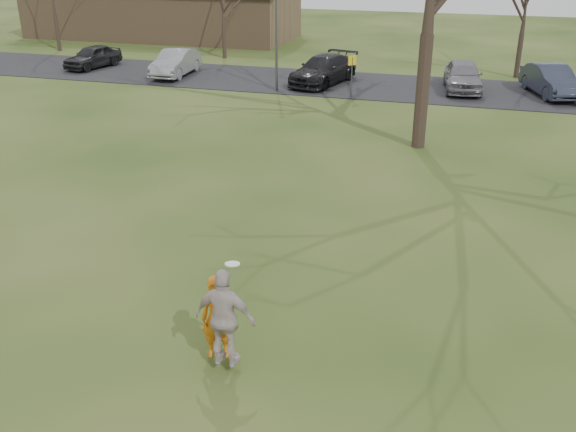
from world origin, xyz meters
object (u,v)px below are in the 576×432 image
object	(u,v)px
car_4	(463,76)
lamp_post	(276,11)
car_3	(323,70)
building	(162,11)
player_defender	(217,317)
car_5	(551,80)
catching_play	(225,318)
car_0	(93,57)
car_1	(176,63)

from	to	relation	value
car_4	lamp_post	distance (m)	10.07
car_3	building	bearing A→B (deg)	154.51
building	player_defender	bearing A→B (deg)	-62.41
player_defender	car_4	distance (m)	24.97
car_5	lamp_post	world-z (taller)	lamp_post
car_3	car_5	bearing A→B (deg)	16.96
car_3	catching_play	xyz separation A→B (m)	(4.04, -24.72, 0.38)
car_5	building	xyz separation A→B (m)	(-27.45, 12.75, 1.15)
building	car_0	bearing A→B (deg)	-82.65
car_1	catching_play	bearing A→B (deg)	-65.45
car_0	car_1	xyz separation A→B (m)	(5.76, -0.68, 0.06)
building	car_4	bearing A→B (deg)	-29.02
car_0	car_1	world-z (taller)	car_1
car_3	car_4	bearing A→B (deg)	17.58
car_1	lamp_post	bearing A→B (deg)	-19.16
car_4	car_0	bearing A→B (deg)	173.64
car_4	car_1	bearing A→B (deg)	176.11
car_0	car_3	xyz separation A→B (m)	(14.28, -0.41, 0.08)
player_defender	catching_play	size ratio (longest dim) A/B	0.81
player_defender	building	bearing A→B (deg)	97.37
car_5	catching_play	bearing A→B (deg)	-125.22
player_defender	car_1	bearing A→B (deg)	96.73
car_0	car_5	xyz separation A→B (m)	(25.79, 0.12, 0.08)
car_5	lamp_post	bearing A→B (deg)	172.83
player_defender	car_4	bearing A→B (deg)	61.60
building	lamp_post	xyz separation A→B (m)	(14.00, -15.50, 2.04)
player_defender	car_3	size ratio (longest dim) A/B	0.34
player_defender	car_1	xyz separation A→B (m)	(-12.22, 24.03, -0.09)
car_1	building	xyz separation A→B (m)	(-7.42, 13.55, 1.17)
car_5	building	size ratio (longest dim) A/B	0.22
car_1	car_5	size ratio (longest dim) A/B	0.97
player_defender	building	world-z (taller)	building
car_5	catching_play	size ratio (longest dim) A/B	2.12
car_5	catching_play	distance (m)	26.34
player_defender	lamp_post	distance (m)	23.00
building	lamp_post	distance (m)	20.99
car_0	player_defender	bearing A→B (deg)	-42.01
car_5	car_4	bearing A→B (deg)	162.86
car_1	car_3	bearing A→B (deg)	-0.84
car_0	building	world-z (taller)	building
player_defender	car_0	size ratio (longest dim) A/B	0.44
catching_play	lamp_post	bearing A→B (deg)	104.87
catching_play	lamp_post	world-z (taller)	lamp_post
car_4	car_3	bearing A→B (deg)	176.90
player_defender	car_3	world-z (taller)	player_defender
car_0	catching_play	xyz separation A→B (m)	(18.31, -25.13, 0.46)
car_4	catching_play	bearing A→B (deg)	-103.66
player_defender	catching_play	xyz separation A→B (m)	(0.33, -0.42, 0.30)
catching_play	lamp_post	xyz separation A→B (m)	(-5.97, 22.50, 2.81)
car_0	car_5	world-z (taller)	car_5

